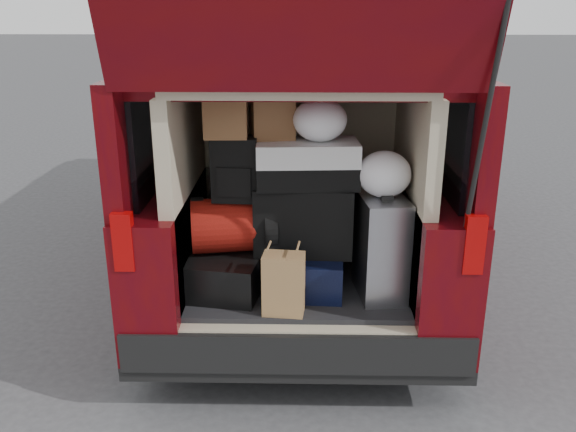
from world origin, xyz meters
name	(u,v)px	position (x,y,z in m)	size (l,w,h in m)	color
ground	(297,380)	(0.00, 0.00, 0.00)	(80.00, 80.00, 0.00)	#363638
minivan	(299,157)	(0.00, 1.86, 0.91)	(1.90, 5.35, 2.77)	black
load_floor	(298,317)	(0.00, 0.28, 0.28)	(1.24, 1.05, 0.55)	black
black_hardshell	(229,269)	(-0.40, 0.14, 0.66)	(0.40, 0.56, 0.22)	black
navy_hardshell	(307,269)	(0.05, 0.16, 0.66)	(0.41, 0.50, 0.22)	black
silver_roller	(381,246)	(0.47, 0.07, 0.84)	(0.24, 0.39, 0.58)	white
kraft_bag	(284,284)	(-0.07, -0.17, 0.72)	(0.22, 0.14, 0.34)	#A7774B
red_duffel	(233,225)	(-0.37, 0.17, 0.93)	(0.48, 0.31, 0.31)	maroon
black_soft_case	(304,217)	(0.03, 0.19, 0.97)	(0.55, 0.33, 0.40)	black
backpack	(235,169)	(-0.35, 0.16, 1.26)	(0.25, 0.15, 0.36)	black
twotone_duffel	(307,164)	(0.05, 0.17, 1.29)	(0.56, 0.29, 0.25)	white
grocery_sack_lower	(226,118)	(-0.39, 0.16, 1.55)	(0.23, 0.19, 0.21)	brown
grocery_sack_upper	(272,117)	(-0.15, 0.25, 1.53)	(0.23, 0.19, 0.23)	brown
plastic_bag_center	(320,120)	(0.11, 0.17, 1.54)	(0.29, 0.27, 0.23)	white
plastic_bag_right	(384,174)	(0.46, 0.08, 1.26)	(0.29, 0.27, 0.25)	white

